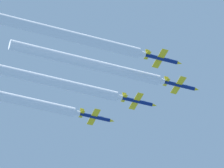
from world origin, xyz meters
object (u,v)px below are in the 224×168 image
jet_lead (181,86)px  jet_right_wingman (163,59)px  jet_left_wingman (139,102)px  jet_outer_left (96,117)px

jet_lead → jet_right_wingman: jet_lead is taller
jet_right_wingman → jet_left_wingman: bearing=178.6°
jet_left_wingman → jet_right_wingman: bearing=-1.4°
jet_lead → jet_outer_left: (-21.42, -21.56, -2.70)m
jet_lead → jet_left_wingman: (-11.19, -10.32, -0.79)m
jet_lead → jet_outer_left: size_ratio=1.00×
jet_outer_left → jet_lead: bearing=45.2°
jet_right_wingman → jet_outer_left: 34.12m
jet_lead → jet_left_wingman: 15.25m
jet_left_wingman → jet_right_wingman: (22.14, -0.55, -0.51)m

